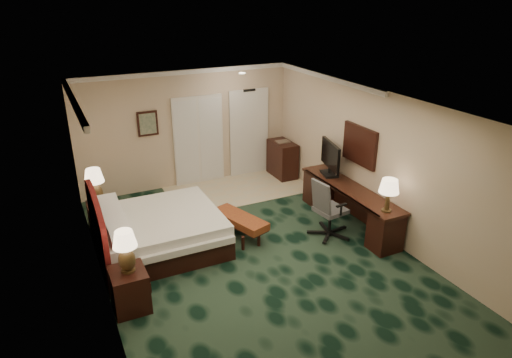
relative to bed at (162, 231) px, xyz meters
name	(u,v)px	position (x,y,z in m)	size (l,w,h in m)	color
floor	(258,260)	(1.37, -1.13, -0.33)	(5.00, 7.50, 0.00)	black
ceiling	(259,107)	(1.37, -1.13, 2.37)	(5.00, 7.50, 0.00)	white
wall_back	(187,129)	(1.37, 2.62, 1.02)	(5.00, 0.00, 2.70)	#D1B18E
wall_front	(434,336)	(1.37, -4.88, 1.02)	(5.00, 0.00, 2.70)	#D1B18E
wall_left	(98,220)	(-1.13, -1.13, 1.02)	(0.00, 7.50, 2.70)	#D1B18E
wall_right	(381,165)	(3.87, -1.13, 1.02)	(0.00, 7.50, 2.70)	#D1B18E
crown_molding	(259,110)	(1.37, -1.13, 2.32)	(5.00, 7.50, 0.10)	silver
tile_patch	(239,189)	(2.27, 1.77, -0.32)	(3.20, 1.70, 0.01)	beige
headboard	(98,229)	(-1.07, -0.13, 0.37)	(0.12, 2.00, 1.40)	#4A0F0F
entry_door	(249,133)	(2.92, 2.59, 0.72)	(1.02, 0.06, 2.18)	silver
closet_doors	(199,140)	(1.62, 2.58, 0.72)	(1.20, 0.06, 2.10)	silver
wall_art	(148,124)	(0.47, 2.58, 1.27)	(0.45, 0.06, 0.55)	#3E5A4B
wall_mirror	(360,145)	(3.83, -0.53, 1.22)	(0.05, 0.95, 0.75)	white
bed	(162,231)	(0.00, 0.00, 0.00)	(2.05, 1.90, 0.65)	silver
nightstand_near	(130,290)	(-0.86, -1.46, -0.01)	(0.50, 0.57, 0.62)	black
nightstand_far	(100,216)	(-0.89, 1.22, -0.06)	(0.43, 0.49, 0.53)	black
lamp_near	(126,251)	(-0.84, -1.45, 0.62)	(0.34, 0.34, 0.64)	#331F0E
lamp_far	(95,186)	(-0.90, 1.27, 0.55)	(0.37, 0.37, 0.69)	#331F0E
bed_bench	(240,226)	(1.44, -0.20, -0.12)	(0.42, 1.20, 0.41)	maroon
desk	(349,206)	(3.57, -0.70, 0.06)	(0.57, 2.66, 0.77)	black
tv	(330,159)	(3.58, 0.04, 0.80)	(0.08, 0.91, 0.71)	black
desk_lamp	(388,195)	(3.53, -1.78, 0.75)	(0.35, 0.35, 0.61)	#331F0E
desk_chair	(331,207)	(2.97, -0.92, 0.25)	(0.67, 0.63, 1.16)	#434248
minibar	(282,159)	(3.59, 2.07, 0.11)	(0.46, 0.83, 0.88)	black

